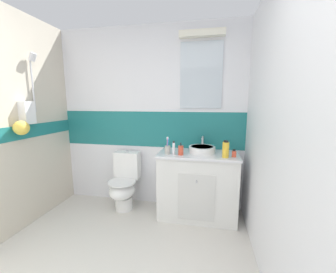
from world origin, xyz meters
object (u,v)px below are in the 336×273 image
at_px(toothbrush_cup, 168,149).
at_px(soap_dispenser, 181,150).
at_px(toilet, 124,183).
at_px(perfume_flask_small, 234,153).
at_px(sink_basin, 202,149).
at_px(toothpaste_tube_upright, 174,148).
at_px(mouthwash_bottle, 226,149).

relative_size(toothbrush_cup, soap_dispenser, 1.38).
distance_m(toilet, perfume_flask_small, 1.53).
bearing_deg(sink_basin, toilet, -178.78).
height_order(sink_basin, toothpaste_tube_upright, sink_basin).
relative_size(sink_basin, perfume_flask_small, 4.07).
distance_m(sink_basin, mouthwash_bottle, 0.33).
bearing_deg(toilet, sink_basin, 1.22).
distance_m(toilet, soap_dispenser, 0.98).
height_order(mouthwash_bottle, perfume_flask_small, mouthwash_bottle).
distance_m(mouthwash_bottle, perfume_flask_small, 0.12).
bearing_deg(soap_dispenser, mouthwash_bottle, -1.80).
bearing_deg(toilet, toothbrush_cup, -11.79).
xyz_separation_m(toilet, toothpaste_tube_upright, (0.72, -0.15, 0.56)).
bearing_deg(toothpaste_tube_upright, perfume_flask_small, 2.23).
xyz_separation_m(toilet, perfume_flask_small, (1.43, -0.13, 0.53)).
xyz_separation_m(sink_basin, toilet, (-1.06, -0.02, -0.53)).
relative_size(sink_basin, toothbrush_cup, 1.78).
height_order(toothpaste_tube_upright, mouthwash_bottle, mouthwash_bottle).
bearing_deg(toothbrush_cup, mouthwash_bottle, -2.30).
bearing_deg(toilet, soap_dispenser, -10.19).
bearing_deg(mouthwash_bottle, toothbrush_cup, 177.70).
xyz_separation_m(sink_basin, mouthwash_bottle, (0.27, -0.18, 0.05)).
bearing_deg(sink_basin, soap_dispenser, -145.83).
bearing_deg(sink_basin, toothbrush_cup, -159.27).
bearing_deg(perfume_flask_small, mouthwash_bottle, -159.97).
distance_m(sink_basin, toothbrush_cup, 0.44).
distance_m(toilet, mouthwash_bottle, 1.46).
bearing_deg(mouthwash_bottle, sink_basin, 146.16).
xyz_separation_m(toothbrush_cup, toothpaste_tube_upright, (0.08, -0.02, 0.02)).
height_order(toothbrush_cup, perfume_flask_small, toothbrush_cup).
distance_m(sink_basin, toilet, 1.18).
distance_m(toothbrush_cup, toothpaste_tube_upright, 0.08).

